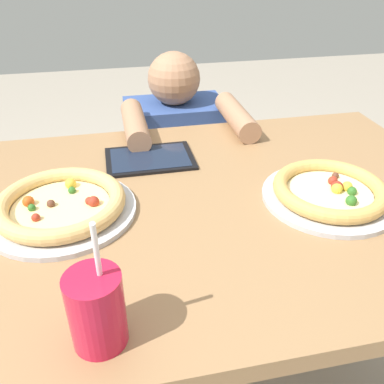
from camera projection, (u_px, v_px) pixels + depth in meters
The scene contains 6 objects.
dining_table at pixel (195, 236), 1.03m from camera, with size 1.37×0.89×0.75m.
pizza_near at pixel (330, 192), 0.97m from camera, with size 0.31×0.31×0.05m.
pizza_far at pixel (61, 205), 0.92m from camera, with size 0.33×0.33×0.05m.
drink_cup_colored at pixel (97, 310), 0.61m from camera, with size 0.08×0.08×0.22m.
tablet at pixel (150, 159), 1.15m from camera, with size 0.24×0.17×0.01m.
diner_seated at pixel (177, 182), 1.67m from camera, with size 0.40×0.51×0.94m.
Camera 1 is at (-0.18, -0.80, 1.28)m, focal length 38.82 mm.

